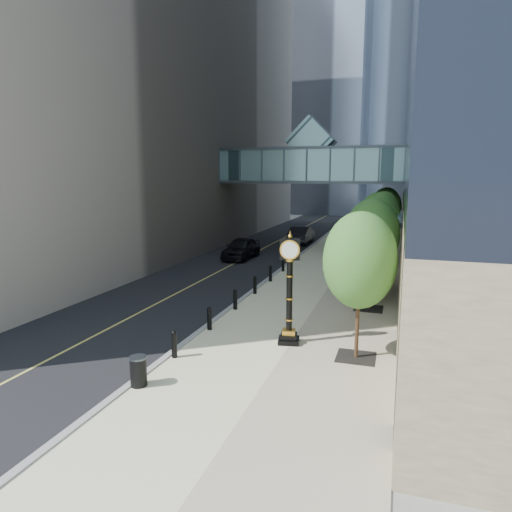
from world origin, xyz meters
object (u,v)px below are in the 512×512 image
Objects in this scene: car_far at (301,235)px; street_clock at (289,297)px; pedestrian at (361,289)px; trash_bin at (138,372)px; car_near at (241,248)px.

street_clock is at bearing 101.05° from car_far.
car_far is at bearing -76.41° from pedestrian.
car_far is at bearing 92.96° from trash_bin.
car_far is at bearing 91.21° from street_clock.
trash_bin is 0.18× the size of car_far.
pedestrian is 22.41m from car_far.
street_clock is 6.60m from pedestrian.
pedestrian is (5.89, 11.20, 0.44)m from trash_bin.
street_clock is at bearing 54.59° from trash_bin.
car_near is 0.96× the size of car_far.
car_near is at bearing 105.30° from street_clock.
street_clock is at bearing 63.45° from pedestrian.
pedestrian reaches higher than car_far.
pedestrian is at bearing -46.24° from car_near.
street_clock reaches higher than pedestrian.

